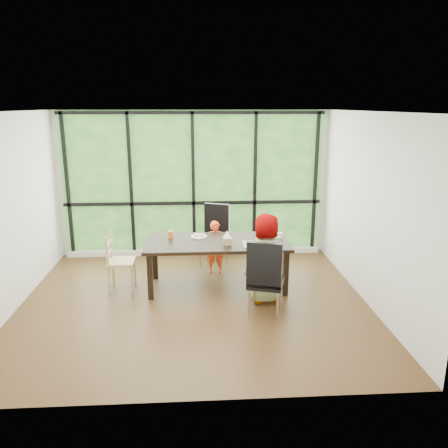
{
  "coord_description": "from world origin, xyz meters",
  "views": [
    {
      "loc": [
        0.06,
        -5.97,
        2.78
      ],
      "look_at": [
        0.46,
        0.46,
        1.05
      ],
      "focal_mm": 35.56,
      "sensor_mm": 36.0,
      "label": 1
    }
  ],
  "objects_px": {
    "tissue_box": "(227,241)",
    "chair_interior_leather": "(266,277)",
    "orange_cup": "(171,235)",
    "chair_end_beech": "(121,262)",
    "child_toddler": "(216,247)",
    "green_cup": "(279,241)",
    "white_mug": "(279,236)",
    "plate_near": "(256,245)",
    "plate_far": "(199,237)",
    "dining_table": "(217,264)",
    "chair_window_leather": "(214,236)",
    "child_older": "(264,258)"
  },
  "relations": [
    {
      "from": "chair_end_beech",
      "to": "plate_near",
      "type": "relative_size",
      "value": 3.46
    },
    {
      "from": "child_older",
      "to": "green_cup",
      "type": "distance_m",
      "value": 0.42
    },
    {
      "from": "chair_interior_leather",
      "to": "white_mug",
      "type": "distance_m",
      "value": 1.15
    },
    {
      "from": "white_mug",
      "to": "tissue_box",
      "type": "xyz_separation_m",
      "value": [
        -0.84,
        -0.26,
        0.01
      ]
    },
    {
      "from": "white_mug",
      "to": "tissue_box",
      "type": "bearing_deg",
      "value": -163.1
    },
    {
      "from": "chair_end_beech",
      "to": "plate_far",
      "type": "relative_size",
      "value": 3.57
    },
    {
      "from": "child_toddler",
      "to": "orange_cup",
      "type": "height_order",
      "value": "child_toddler"
    },
    {
      "from": "orange_cup",
      "to": "chair_end_beech",
      "type": "bearing_deg",
      "value": -164.61
    },
    {
      "from": "chair_end_beech",
      "to": "white_mug",
      "type": "height_order",
      "value": "chair_end_beech"
    },
    {
      "from": "chair_interior_leather",
      "to": "chair_end_beech",
      "type": "distance_m",
      "value": 2.31
    },
    {
      "from": "dining_table",
      "to": "plate_far",
      "type": "relative_size",
      "value": 8.74
    },
    {
      "from": "white_mug",
      "to": "orange_cup",
      "type": "bearing_deg",
      "value": 175.72
    },
    {
      "from": "tissue_box",
      "to": "chair_interior_leather",
      "type": "bearing_deg",
      "value": -59.7
    },
    {
      "from": "child_toddler",
      "to": "plate_far",
      "type": "xyz_separation_m",
      "value": [
        -0.28,
        -0.37,
        0.3
      ]
    },
    {
      "from": "dining_table",
      "to": "chair_interior_leather",
      "type": "distance_m",
      "value": 1.17
    },
    {
      "from": "child_toddler",
      "to": "green_cup",
      "type": "bearing_deg",
      "value": -45.13
    },
    {
      "from": "dining_table",
      "to": "chair_end_beech",
      "type": "height_order",
      "value": "chair_end_beech"
    },
    {
      "from": "orange_cup",
      "to": "white_mug",
      "type": "height_order",
      "value": "orange_cup"
    },
    {
      "from": "plate_near",
      "to": "green_cup",
      "type": "xyz_separation_m",
      "value": [
        0.33,
        -0.05,
        0.06
      ]
    },
    {
      "from": "child_older",
      "to": "plate_near",
      "type": "height_order",
      "value": "child_older"
    },
    {
      "from": "plate_far",
      "to": "orange_cup",
      "type": "height_order",
      "value": "orange_cup"
    },
    {
      "from": "chair_interior_leather",
      "to": "orange_cup",
      "type": "distance_m",
      "value": 1.81
    },
    {
      "from": "orange_cup",
      "to": "white_mug",
      "type": "bearing_deg",
      "value": -4.28
    },
    {
      "from": "white_mug",
      "to": "child_toddler",
      "type": "bearing_deg",
      "value": 151.81
    },
    {
      "from": "chair_window_leather",
      "to": "white_mug",
      "type": "xyz_separation_m",
      "value": [
        1.0,
        -0.92,
        0.26
      ]
    },
    {
      "from": "dining_table",
      "to": "plate_near",
      "type": "bearing_deg",
      "value": -21.94
    },
    {
      "from": "child_toddler",
      "to": "tissue_box",
      "type": "xyz_separation_m",
      "value": [
        0.14,
        -0.78,
        0.35
      ]
    },
    {
      "from": "plate_near",
      "to": "tissue_box",
      "type": "height_order",
      "value": "tissue_box"
    },
    {
      "from": "plate_far",
      "to": "white_mug",
      "type": "distance_m",
      "value": 1.27
    },
    {
      "from": "child_older",
      "to": "tissue_box",
      "type": "xyz_separation_m",
      "value": [
        -0.51,
        0.39,
        0.15
      ]
    },
    {
      "from": "green_cup",
      "to": "tissue_box",
      "type": "bearing_deg",
      "value": 172.58
    },
    {
      "from": "orange_cup",
      "to": "tissue_box",
      "type": "distance_m",
      "value": 0.95
    },
    {
      "from": "child_older",
      "to": "orange_cup",
      "type": "bearing_deg",
      "value": -45.05
    },
    {
      "from": "dining_table",
      "to": "green_cup",
      "type": "bearing_deg",
      "value": -16.99
    },
    {
      "from": "chair_interior_leather",
      "to": "plate_far",
      "type": "xyz_separation_m",
      "value": [
        -0.89,
        1.22,
        0.22
      ]
    },
    {
      "from": "child_older",
      "to": "orange_cup",
      "type": "height_order",
      "value": "child_older"
    },
    {
      "from": "dining_table",
      "to": "tissue_box",
      "type": "relative_size",
      "value": 17.45
    },
    {
      "from": "plate_near",
      "to": "tissue_box",
      "type": "xyz_separation_m",
      "value": [
        -0.43,
        0.05,
        0.05
      ]
    },
    {
      "from": "child_older",
      "to": "chair_window_leather",
      "type": "bearing_deg",
      "value": -82.81
    },
    {
      "from": "child_older",
      "to": "plate_near",
      "type": "xyz_separation_m",
      "value": [
        -0.08,
        0.33,
        0.1
      ]
    },
    {
      "from": "dining_table",
      "to": "chair_interior_leather",
      "type": "relative_size",
      "value": 2.04
    },
    {
      "from": "chair_end_beech",
      "to": "child_toddler",
      "type": "height_order",
      "value": "child_toddler"
    },
    {
      "from": "dining_table",
      "to": "child_older",
      "type": "relative_size",
      "value": 1.68
    },
    {
      "from": "plate_far",
      "to": "white_mug",
      "type": "relative_size",
      "value": 2.71
    },
    {
      "from": "chair_window_leather",
      "to": "chair_end_beech",
      "type": "bearing_deg",
      "value": -126.17
    },
    {
      "from": "child_older",
      "to": "plate_far",
      "type": "bearing_deg",
      "value": -56.64
    },
    {
      "from": "child_older",
      "to": "tissue_box",
      "type": "distance_m",
      "value": 0.66
    },
    {
      "from": "child_toddler",
      "to": "green_cup",
      "type": "relative_size",
      "value": 6.87
    },
    {
      "from": "chair_interior_leather",
      "to": "plate_far",
      "type": "height_order",
      "value": "chair_interior_leather"
    },
    {
      "from": "plate_near",
      "to": "chair_interior_leather",
      "type": "bearing_deg",
      "value": -86.98
    }
  ]
}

